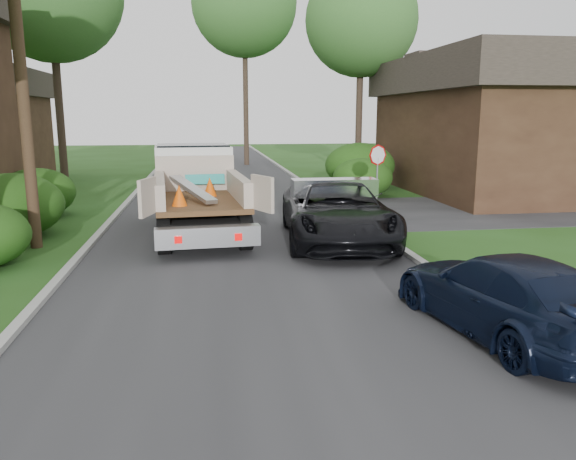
# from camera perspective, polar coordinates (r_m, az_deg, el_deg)

# --- Properties ---
(ground) EXTENTS (120.00, 120.00, 0.00)m
(ground) POSITION_cam_1_polar(r_m,az_deg,el_deg) (11.16, -3.20, -6.69)
(ground) COLOR #214614
(ground) RESTS_ON ground
(road) EXTENTS (8.00, 90.00, 0.02)m
(road) POSITION_cam_1_polar(r_m,az_deg,el_deg) (20.88, -5.68, 1.88)
(road) COLOR #28282B
(road) RESTS_ON ground
(side_street) EXTENTS (16.00, 7.00, 0.02)m
(side_street) POSITION_cam_1_polar(r_m,az_deg,el_deg) (23.70, 24.85, 2.02)
(side_street) COLOR #28282B
(side_street) RESTS_ON ground
(curb_left) EXTENTS (0.20, 90.00, 0.12)m
(curb_left) POSITION_cam_1_polar(r_m,az_deg,el_deg) (21.09, -16.89, 1.68)
(curb_left) COLOR #9E9E99
(curb_left) RESTS_ON ground
(curb_right) EXTENTS (0.20, 90.00, 0.12)m
(curb_right) POSITION_cam_1_polar(r_m,az_deg,el_deg) (21.44, 5.33, 2.29)
(curb_right) COLOR #9E9E99
(curb_right) RESTS_ON ground
(stop_sign) EXTENTS (0.71, 0.32, 2.48)m
(stop_sign) POSITION_cam_1_polar(r_m,az_deg,el_deg) (20.57, 9.08, 6.63)
(stop_sign) COLOR slate
(stop_sign) RESTS_ON ground
(utility_pole) EXTENTS (2.42, 1.25, 10.00)m
(utility_pole) POSITION_cam_1_polar(r_m,az_deg,el_deg) (16.29, -25.65, 16.39)
(utility_pole) COLOR #382619
(utility_pole) RESTS_ON ground
(house_right) EXTENTS (9.72, 12.96, 6.20)m
(house_right) POSITION_cam_1_polar(r_m,az_deg,el_deg) (28.23, 21.57, 10.08)
(house_right) COLOR #352015
(house_right) RESTS_ON ground
(hedge_left_b) EXTENTS (2.86, 2.86, 1.87)m
(hedge_left_b) POSITION_cam_1_polar(r_m,az_deg,el_deg) (18.13, -26.17, 2.26)
(hedge_left_b) COLOR #1C430F
(hedge_left_b) RESTS_ON ground
(hedge_left_c) EXTENTS (2.60, 2.60, 1.70)m
(hedge_left_c) POSITION_cam_1_polar(r_m,az_deg,el_deg) (21.55, -24.14, 3.50)
(hedge_left_c) COLOR #1C430F
(hedge_left_c) RESTS_ON ground
(hedge_right_a) EXTENTS (2.60, 2.60, 1.70)m
(hedge_right_a) POSITION_cam_1_polar(r_m,az_deg,el_deg) (24.64, 7.58, 5.30)
(hedge_right_a) COLOR #1C430F
(hedge_right_a) RESTS_ON ground
(hedge_right_b) EXTENTS (3.38, 3.38, 2.21)m
(hedge_right_b) POSITION_cam_1_polar(r_m,az_deg,el_deg) (27.68, 7.30, 6.51)
(hedge_right_b) COLOR #1C430F
(hedge_right_b) RESTS_ON ground
(tree_right_far) EXTENTS (6.00, 6.00, 11.50)m
(tree_right_far) POSITION_cam_1_polar(r_m,az_deg,el_deg) (32.09, 7.46, 20.40)
(tree_right_far) COLOR #2D2119
(tree_right_far) RESTS_ON ground
(tree_center_far) EXTENTS (7.20, 7.20, 14.60)m
(tree_center_far) POSITION_cam_1_polar(r_m,az_deg,el_deg) (41.35, -4.46, 21.95)
(tree_center_far) COLOR #2D2119
(tree_center_far) RESTS_ON ground
(flatbed_truck) EXTENTS (3.31, 6.96, 2.57)m
(flatbed_truck) POSITION_cam_1_polar(r_m,az_deg,el_deg) (17.77, -9.34, 4.62)
(flatbed_truck) COLOR black
(flatbed_truck) RESTS_ON ground
(black_pickup) EXTENTS (3.37, 6.35, 1.70)m
(black_pickup) POSITION_cam_1_polar(r_m,az_deg,el_deg) (15.71, 5.01, 1.83)
(black_pickup) COLOR black
(black_pickup) RESTS_ON ground
(navy_suv) EXTENTS (2.52, 4.80, 1.33)m
(navy_suv) POSITION_cam_1_polar(r_m,az_deg,el_deg) (9.76, 21.16, -6.10)
(navy_suv) COLOR black
(navy_suv) RESTS_ON ground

